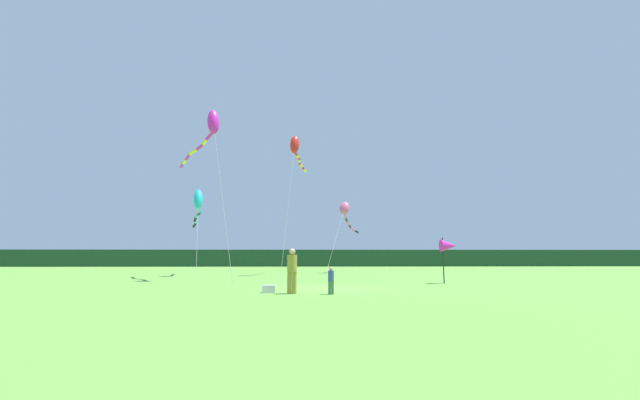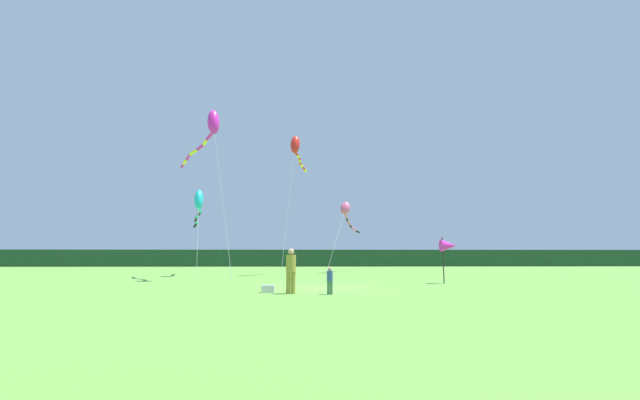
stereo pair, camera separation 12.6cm
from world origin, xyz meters
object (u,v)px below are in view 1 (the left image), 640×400
(banner_flag_pole, at_px, (449,246))
(kite_red, at_px, (295,147))
(kite_magenta, at_px, (209,128))
(person_child, at_px, (331,279))
(cooler_box, at_px, (269,289))
(kite_rainbow, at_px, (346,212))
(kite_cyan, at_px, (198,203))
(person_adult, at_px, (292,268))

(banner_flag_pole, relative_size, kite_red, 0.22)
(kite_red, distance_m, kite_magenta, 8.76)
(person_child, bearing_deg, kite_magenta, 126.83)
(cooler_box, xyz_separation_m, kite_rainbow, (5.41, 21.60, 5.63))
(kite_cyan, distance_m, kite_magenta, 7.40)
(person_adult, bearing_deg, banner_flag_pole, 34.87)
(banner_flag_pole, height_order, kite_magenta, kite_magenta)
(cooler_box, distance_m, kite_rainbow, 22.97)
(kite_red, bearing_deg, kite_rainbow, 50.43)
(person_child, bearing_deg, kite_red, 96.47)
(person_child, height_order, kite_magenta, kite_magenta)
(person_adult, relative_size, kite_cyan, 0.22)
(person_adult, xyz_separation_m, person_child, (1.55, -0.38, -0.41))
(cooler_box, bearing_deg, kite_red, 87.77)
(person_adult, relative_size, person_child, 1.67)
(kite_rainbow, distance_m, kite_red, 8.94)
(cooler_box, relative_size, kite_cyan, 0.06)
(kite_rainbow, bearing_deg, banner_flag_pole, -75.52)
(cooler_box, bearing_deg, kite_cyan, 115.43)
(person_adult, distance_m, kite_cyan, 17.88)
(kite_cyan, height_order, kite_magenta, kite_magenta)
(cooler_box, bearing_deg, person_adult, -28.47)
(person_adult, distance_m, person_child, 1.65)
(person_adult, distance_m, kite_red, 18.94)
(person_child, relative_size, cooler_box, 2.02)
(kite_cyan, bearing_deg, person_child, -58.69)
(kite_rainbow, relative_size, kite_red, 0.96)
(person_child, distance_m, kite_cyan, 19.04)
(cooler_box, height_order, kite_red, kite_red)
(cooler_box, relative_size, kite_magenta, 0.05)
(person_adult, relative_size, kite_rainbow, 0.16)
(person_child, xyz_separation_m, kite_red, (-1.89, 16.70, 10.01))
(kite_rainbow, relative_size, kite_magenta, 1.00)
(kite_cyan, bearing_deg, kite_rainbow, 28.78)
(cooler_box, xyz_separation_m, kite_magenta, (-4.96, 9.07, 9.82))
(kite_cyan, bearing_deg, banner_flag_pole, -29.23)
(person_child, xyz_separation_m, cooler_box, (-2.51, 0.90, -0.45))
(person_child, bearing_deg, kite_rainbow, 82.66)
(cooler_box, bearing_deg, banner_flag_pole, 29.81)
(person_adult, distance_m, kite_rainbow, 23.06)
(person_child, relative_size, banner_flag_pole, 0.42)
(person_adult, relative_size, cooler_box, 3.38)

